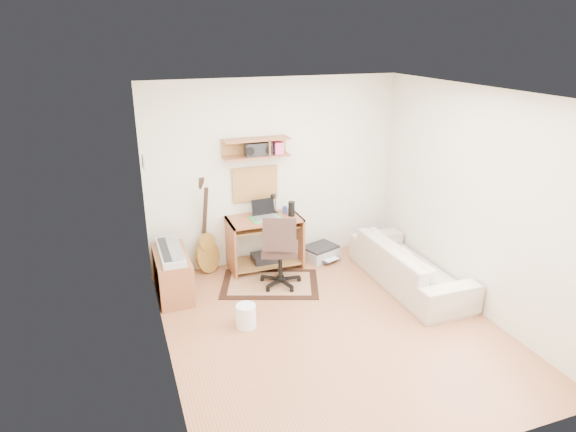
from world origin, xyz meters
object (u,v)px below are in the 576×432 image
object	(u,v)px
desk	(265,243)
printer	(320,253)
task_chair	(280,249)
cabinet	(172,274)
sofa	(410,258)

from	to	relation	value
desk	printer	xyz separation A→B (m)	(0.86, 0.02, -0.29)
task_chair	printer	xyz separation A→B (m)	(0.83, 0.59, -0.43)
task_chair	cabinet	distance (m)	1.40
cabinet	printer	distance (m)	2.22
printer	sofa	xyz separation A→B (m)	(0.77, -1.15, 0.30)
desk	sofa	size ratio (longest dim) A/B	0.51
task_chair	printer	distance (m)	1.10
desk	sofa	bearing A→B (deg)	-34.56
cabinet	sofa	bearing A→B (deg)	-14.96
cabinet	sofa	xyz separation A→B (m)	(2.96, -0.79, 0.11)
cabinet	task_chair	bearing A→B (deg)	-9.69
cabinet	sofa	world-z (taller)	sofa
sofa	task_chair	bearing A→B (deg)	70.74
desk	cabinet	world-z (taller)	desk
desk	task_chair	xyz separation A→B (m)	(0.03, -0.57, 0.14)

